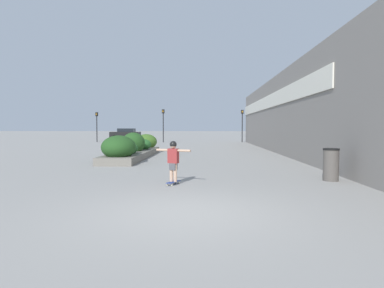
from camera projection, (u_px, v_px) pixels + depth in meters
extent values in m
plane|color=gray|center=(185.00, 212.00, 6.77)|extent=(300.00, 300.00, 0.00)
cube|color=gray|center=(285.00, 113.00, 21.37)|extent=(0.60, 36.15, 5.11)
cube|color=silver|center=(266.00, 103.00, 25.83)|extent=(0.06, 27.14, 0.92)
cube|color=slate|center=(134.00, 154.00, 19.08)|extent=(1.67, 8.77, 0.36)
ellipsoid|color=#234C1E|center=(119.00, 147.00, 15.80)|extent=(1.58, 1.80, 1.10)
ellipsoid|color=#286028|center=(125.00, 148.00, 17.33)|extent=(1.33, 1.44, 0.71)
ellipsoid|color=#234C1E|center=(133.00, 143.00, 19.26)|extent=(1.30, 1.35, 1.19)
ellipsoid|color=#286028|center=(141.00, 145.00, 20.90)|extent=(1.31, 1.36, 0.74)
ellipsoid|color=#3D6623|center=(146.00, 142.00, 22.83)|extent=(1.43, 1.40, 1.01)
cube|color=navy|center=(173.00, 182.00, 10.04)|extent=(0.40, 0.66, 0.01)
cylinder|color=beige|center=(175.00, 183.00, 10.27)|extent=(0.06, 0.07, 0.05)
cylinder|color=beige|center=(179.00, 183.00, 10.21)|extent=(0.06, 0.07, 0.05)
cylinder|color=beige|center=(167.00, 185.00, 9.87)|extent=(0.06, 0.07, 0.05)
cylinder|color=beige|center=(172.00, 185.00, 9.80)|extent=(0.06, 0.07, 0.05)
cylinder|color=tan|center=(171.00, 172.00, 10.05)|extent=(0.13, 0.13, 0.55)
cylinder|color=tan|center=(175.00, 172.00, 9.99)|extent=(0.13, 0.13, 0.55)
cube|color=#4C4C51|center=(173.00, 166.00, 10.01)|extent=(0.24, 0.23, 0.20)
cube|color=maroon|center=(173.00, 156.00, 10.00)|extent=(0.34, 0.26, 0.43)
cylinder|color=tan|center=(163.00, 150.00, 10.14)|extent=(0.40, 0.22, 0.07)
cylinder|color=tan|center=(184.00, 151.00, 9.84)|extent=(0.40, 0.22, 0.07)
sphere|color=tan|center=(173.00, 146.00, 9.98)|extent=(0.18, 0.18, 0.18)
sphere|color=black|center=(173.00, 144.00, 9.98)|extent=(0.20, 0.20, 0.20)
cylinder|color=#514C47|center=(331.00, 165.00, 10.76)|extent=(0.48, 0.48, 0.97)
cylinder|color=black|center=(331.00, 149.00, 10.74)|extent=(0.50, 0.50, 0.05)
cube|color=slate|center=(284.00, 135.00, 45.70)|extent=(4.04, 1.92, 0.66)
cube|color=black|center=(283.00, 131.00, 45.68)|extent=(2.22, 1.69, 0.48)
cylinder|color=black|center=(292.00, 137.00, 46.57)|extent=(0.63, 0.22, 0.63)
cylinder|color=black|center=(296.00, 138.00, 44.75)|extent=(0.63, 0.22, 0.63)
cylinder|color=black|center=(274.00, 137.00, 46.67)|extent=(0.63, 0.22, 0.63)
cylinder|color=black|center=(276.00, 138.00, 44.85)|extent=(0.63, 0.22, 0.63)
cube|color=black|center=(125.00, 135.00, 45.39)|extent=(3.83, 1.92, 0.75)
cube|color=black|center=(127.00, 130.00, 45.36)|extent=(2.11, 1.69, 0.45)
cylinder|color=black|center=(115.00, 138.00, 44.55)|extent=(0.70, 0.22, 0.70)
cylinder|color=black|center=(118.00, 137.00, 46.37)|extent=(0.70, 0.22, 0.70)
cylinder|color=black|center=(133.00, 138.00, 44.46)|extent=(0.70, 0.22, 0.70)
cylinder|color=black|center=(136.00, 137.00, 46.27)|extent=(0.70, 0.22, 0.70)
cylinder|color=black|center=(163.00, 128.00, 38.65)|extent=(0.11, 0.11, 3.28)
cube|color=black|center=(163.00, 111.00, 38.56)|extent=(0.28, 0.20, 0.45)
sphere|color=#2D2823|center=(163.00, 110.00, 38.43)|extent=(0.15, 0.15, 0.15)
sphere|color=orange|center=(163.00, 111.00, 38.44)|extent=(0.15, 0.15, 0.15)
sphere|color=#2D2823|center=(163.00, 113.00, 38.44)|extent=(0.15, 0.15, 0.15)
cylinder|color=black|center=(242.00, 128.00, 38.92)|extent=(0.11, 0.11, 3.23)
cube|color=black|center=(242.00, 112.00, 38.83)|extent=(0.28, 0.20, 0.45)
sphere|color=#2D2823|center=(242.00, 110.00, 38.71)|extent=(0.15, 0.15, 0.15)
sphere|color=orange|center=(242.00, 112.00, 38.71)|extent=(0.15, 0.15, 0.15)
sphere|color=#2D2823|center=(242.00, 113.00, 38.72)|extent=(0.15, 0.15, 0.15)
cylinder|color=black|center=(97.00, 129.00, 39.83)|extent=(0.11, 0.11, 3.00)
cube|color=black|center=(97.00, 114.00, 39.74)|extent=(0.28, 0.20, 0.45)
sphere|color=#2D2823|center=(96.00, 113.00, 39.62)|extent=(0.15, 0.15, 0.15)
sphere|color=orange|center=(96.00, 114.00, 39.62)|extent=(0.15, 0.15, 0.15)
sphere|color=#2D2823|center=(96.00, 115.00, 39.63)|extent=(0.15, 0.15, 0.15)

